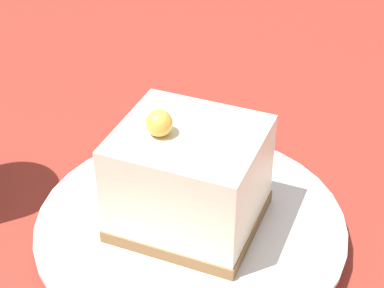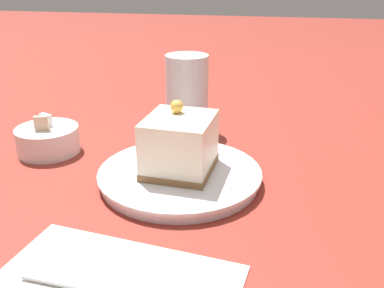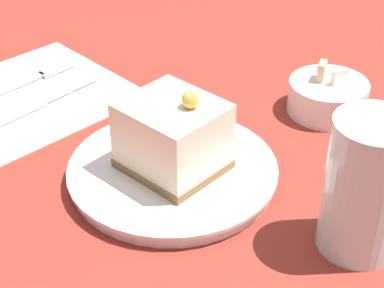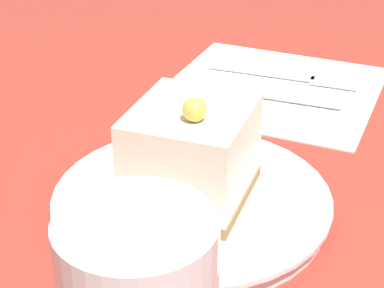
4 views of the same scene
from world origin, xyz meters
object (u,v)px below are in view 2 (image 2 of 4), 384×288
Objects in this scene: cake_slice at (181,144)px; sugar_bowl at (48,139)px; plate at (181,175)px; drinking_glass at (187,94)px.

sugar_bowl is (0.05, 0.22, -0.03)m from cake_slice.
plate is 2.29× the size of sugar_bowl.
plate is 0.04m from cake_slice.
drinking_glass reaches higher than plate.
drinking_glass reaches higher than sugar_bowl.
sugar_bowl is at bearing 79.83° from cake_slice.
sugar_bowl is (0.06, 0.22, 0.01)m from plate.
plate is 0.23m from sugar_bowl.
plate is at bearing -104.21° from sugar_bowl.
cake_slice is at bearing -103.88° from sugar_bowl.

